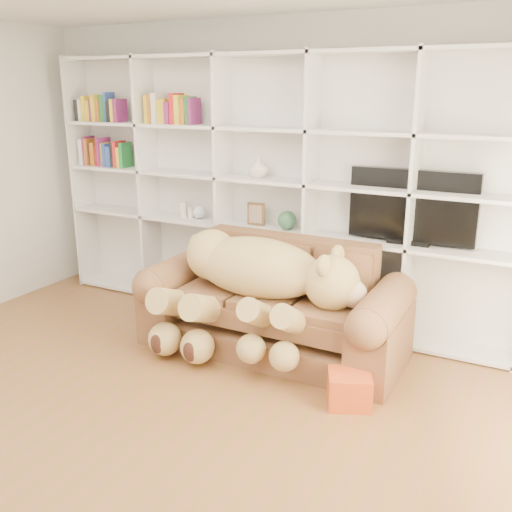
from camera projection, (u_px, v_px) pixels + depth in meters
The scene contains 14 objects.
floor at pixel (98, 440), 3.53m from camera, with size 5.00×5.00×0.00m, color brown.
wall_back at pixel (275, 172), 5.27m from camera, with size 5.00×0.02×2.70m, color silver.
bookshelf at pixel (246, 176), 5.27m from camera, with size 4.43×0.35×2.40m.
sofa at pixel (274, 310), 4.69m from camera, with size 2.13×0.92×0.89m.
teddy_bear at pixel (253, 281), 4.50m from camera, with size 1.63×0.88×0.94m.
throw_pillow at pixel (226, 260), 4.97m from camera, with size 0.38×0.12×0.38m, color #500D0E.
gift_box at pixel (349, 389), 3.90m from camera, with size 0.29×0.27×0.23m, color #CD491B.
tv at pixel (412, 207), 4.62m from camera, with size 1.03×0.18×0.61m.
picture_frame at pixel (256, 214), 5.25m from camera, with size 0.17×0.03×0.21m, color #523A1C.
green_vase at pixel (287, 220), 5.12m from camera, with size 0.17×0.17×0.17m, color #2F5B3C.
figurine_tall at pixel (183, 209), 5.62m from camera, with size 0.08×0.08×0.15m, color beige.
figurine_short at pixel (191, 212), 5.59m from camera, with size 0.06×0.06×0.11m, color beige.
snow_globe at pixel (199, 212), 5.54m from camera, with size 0.12×0.12×0.12m, color silver.
shelf_vase at pixel (258, 167), 5.12m from camera, with size 0.19×0.19×0.19m, color beige.
Camera 1 is at (2.28, -2.25, 2.10)m, focal length 40.00 mm.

